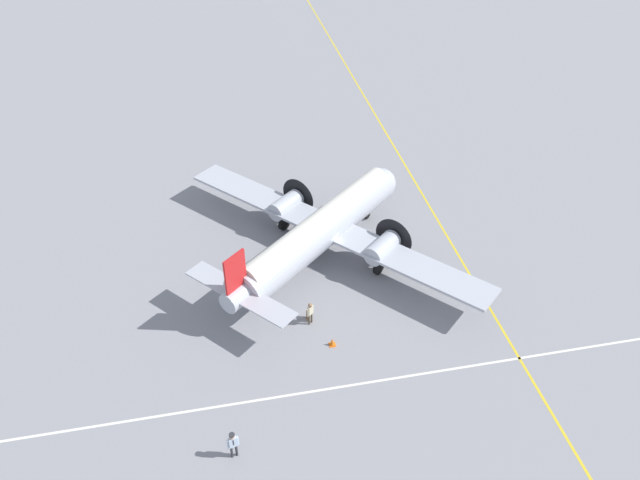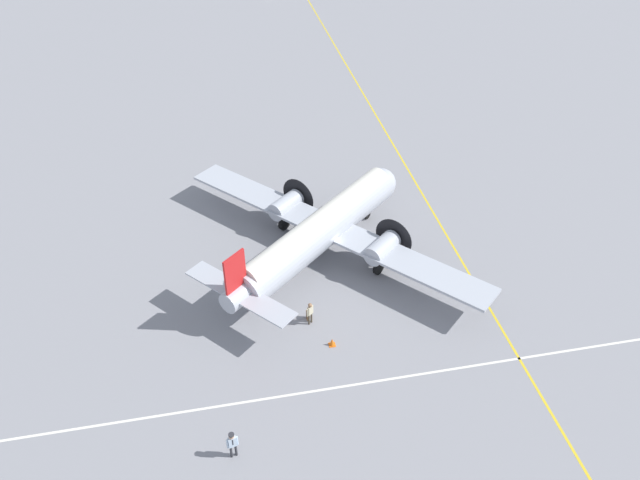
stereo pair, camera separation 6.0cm
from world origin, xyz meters
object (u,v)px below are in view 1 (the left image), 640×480
Objects in this scene: traffic_cone at (332,342)px; suitcase_near_door at (308,315)px; passenger_boarding at (310,311)px; airliner_main at (324,227)px; crew_foreground at (233,443)px; suitcase_upright_spare at (281,315)px.

suitcase_near_door is at bearing 22.86° from traffic_cone.
traffic_cone is at bearing -104.53° from passenger_boarding.
suitcase_near_door is 1.21× the size of traffic_cone.
crew_foreground is (-15.09, 7.73, -1.33)m from airliner_main.
suitcase_near_door is at bearing -151.98° from airliner_main.
crew_foreground is at bearing 148.61° from suitcase_near_door.
crew_foreground is at bearing 158.02° from suitcase_upright_spare.
passenger_boarding is 2.98× the size of suitcase_upright_spare.
suitcase_upright_spare is 3.98m from traffic_cone.
suitcase_upright_spare is (0.37, 1.70, -0.04)m from suitcase_near_door.
suitcase_upright_spare is (-5.74, 3.96, -2.22)m from airliner_main.
suitcase_upright_spare is (0.77, 1.79, -0.77)m from passenger_boarding.
passenger_boarding is at bearing -113.41° from suitcase_upright_spare.
crew_foreground is 3.41× the size of traffic_cone.
crew_foreground is at bearing -162.27° from passenger_boarding.
crew_foreground is 9.24m from traffic_cone.
airliner_main is 8.98m from traffic_cone.
suitcase_near_door is at bearing 62.82° from passenger_boarding.
airliner_main is 11.03× the size of crew_foreground.
airliner_main is 31.00× the size of suitcase_near_door.
airliner_main is 11.99× the size of passenger_boarding.
passenger_boarding reaches higher than suitcase_near_door.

